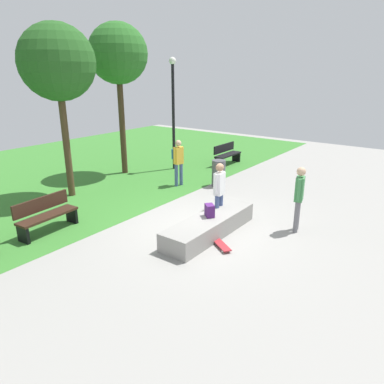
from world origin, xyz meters
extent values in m
plane|color=gray|center=(0.00, 0.00, 0.00)|extent=(28.00, 28.00, 0.00)
cube|color=#387A2D|center=(0.00, 7.93, 0.00)|extent=(26.60, 12.13, 0.01)
cube|color=gray|center=(-0.28, -0.50, 0.24)|extent=(3.08, 0.83, 0.47)
cube|color=#4C1E66|center=(-0.24, -0.47, 0.63)|extent=(0.33, 0.34, 0.32)
cylinder|color=slate|center=(1.15, -2.21, 0.42)|extent=(0.12, 0.12, 0.83)
cylinder|color=slate|center=(1.36, -2.16, 0.42)|extent=(0.12, 0.12, 0.83)
cube|color=#3F8C4C|center=(1.26, -2.19, 1.15)|extent=(0.36, 0.27, 0.63)
cylinder|color=#3F8C4C|center=(1.09, -2.23, 1.17)|extent=(0.09, 0.09, 0.58)
cylinder|color=#3F8C4C|center=(1.42, -2.14, 1.17)|extent=(0.09, 0.09, 0.58)
sphere|color=tan|center=(1.26, -2.19, 1.60)|extent=(0.23, 0.23, 0.23)
cylinder|color=#3F5184|center=(0.60, -0.26, 0.41)|extent=(0.12, 0.12, 0.82)
cylinder|color=#3F5184|center=(0.38, -0.28, 0.41)|extent=(0.12, 0.12, 0.82)
cube|color=white|center=(0.49, -0.27, 1.12)|extent=(0.34, 0.23, 0.61)
cylinder|color=white|center=(0.66, -0.26, 1.15)|extent=(0.09, 0.09, 0.56)
cylinder|color=white|center=(0.32, -0.29, 1.15)|extent=(0.09, 0.09, 0.56)
sphere|color=#9E7556|center=(0.49, -0.27, 1.57)|extent=(0.22, 0.22, 0.22)
cube|color=#A5262D|center=(-0.69, -1.10, 0.07)|extent=(0.60, 0.78, 0.02)
cylinder|color=silver|center=(-0.61, -0.82, 0.03)|extent=(0.06, 0.06, 0.06)
cylinder|color=silver|center=(-0.48, -0.90, 0.03)|extent=(0.06, 0.06, 0.06)
cylinder|color=silver|center=(-0.91, -1.29, 0.03)|extent=(0.06, 0.06, 0.06)
cylinder|color=silver|center=(-0.78, -1.38, 0.03)|extent=(0.06, 0.06, 0.06)
cube|color=#331E14|center=(-2.65, 2.91, 0.45)|extent=(1.63, 0.57, 0.06)
cube|color=#331E14|center=(-2.67, 3.13, 0.73)|extent=(1.60, 0.19, 0.36)
cube|color=black|center=(-1.92, 2.97, 0.23)|extent=(0.11, 0.40, 0.45)
cube|color=black|center=(-3.39, 2.85, 0.23)|extent=(0.11, 0.40, 0.45)
cube|color=black|center=(6.24, 2.93, 0.45)|extent=(1.60, 0.44, 0.06)
cube|color=black|center=(6.24, 3.15, 0.73)|extent=(1.60, 0.06, 0.36)
cube|color=black|center=(6.98, 2.93, 0.23)|extent=(0.08, 0.40, 0.45)
cube|color=black|center=(5.51, 2.93, 0.23)|extent=(0.08, 0.40, 0.45)
cylinder|color=#42301E|center=(2.54, 5.63, 1.97)|extent=(0.23, 0.23, 3.93)
sphere|color=#286623|center=(2.54, 5.63, 4.60)|extent=(2.24, 2.24, 2.24)
cylinder|color=#4C3823|center=(-0.51, 4.95, 1.77)|extent=(0.22, 0.22, 3.54)
sphere|color=#23561E|center=(-0.51, 4.95, 4.23)|extent=(2.30, 2.30, 2.30)
cylinder|color=black|center=(4.26, 4.41, 2.12)|extent=(0.12, 0.12, 4.25)
sphere|color=silver|center=(4.26, 4.41, 4.37)|extent=(0.28, 0.28, 0.28)
cylinder|color=#4C4C51|center=(3.34, 1.57, 0.47)|extent=(0.49, 0.49, 0.95)
cylinder|color=#3F5184|center=(2.60, 2.71, 0.41)|extent=(0.12, 0.12, 0.81)
cylinder|color=#3F5184|center=(2.38, 2.76, 0.41)|extent=(0.12, 0.12, 0.81)
cube|color=gold|center=(2.49, 2.73, 1.12)|extent=(0.36, 0.27, 0.61)
cylinder|color=gold|center=(2.66, 2.69, 1.14)|extent=(0.09, 0.09, 0.56)
cylinder|color=gold|center=(2.32, 2.77, 1.14)|extent=(0.09, 0.09, 0.56)
sphere|color=tan|center=(2.49, 2.73, 1.57)|extent=(0.22, 0.22, 0.22)
cube|color=#1E4C8C|center=(2.53, 2.89, 1.15)|extent=(0.29, 0.22, 0.36)
camera|label=1|loc=(-7.27, -5.16, 3.96)|focal=33.59mm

